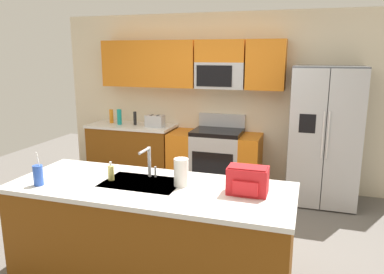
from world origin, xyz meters
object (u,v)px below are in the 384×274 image
object	(u,v)px
bottle_orange	(111,116)
backpack	(248,180)
toaster	(155,121)
sink_faucet	(149,160)
range_oven	(215,159)
paper_towel_roll	(181,172)
pepper_mill	(135,118)
soap_dispenser	(111,173)
bottle_teal	(119,117)
drink_cup_blue	(38,175)
refrigerator	(324,136)

from	to	relation	value
bottle_orange	backpack	world-z (taller)	backpack
toaster	bottle_orange	xyz separation A→B (m)	(-0.81, 0.09, 0.02)
sink_faucet	bottle_orange	bearing A→B (deg)	126.23
range_oven	paper_towel_roll	distance (m)	2.49
paper_towel_roll	sink_faucet	bearing A→B (deg)	161.80
pepper_mill	bottle_orange	distance (m)	0.45
soap_dispenser	paper_towel_roll	size ratio (longest dim) A/B	0.71
toaster	bottle_teal	size ratio (longest dim) A/B	1.15
pepper_mill	bottle_orange	xyz separation A→B (m)	(-0.44, 0.04, 0.00)
soap_dispenser	backpack	distance (m)	1.22
pepper_mill	paper_towel_roll	bearing A→B (deg)	-56.09
drink_cup_blue	paper_towel_roll	size ratio (longest dim) A/B	1.23
toaster	paper_towel_roll	world-z (taller)	paper_towel_roll
pepper_mill	drink_cup_blue	xyz separation A→B (m)	(0.45, -2.76, -0.02)
toaster	drink_cup_blue	distance (m)	2.71
drink_cup_blue	toaster	bearing A→B (deg)	91.73
drink_cup_blue	paper_towel_roll	world-z (taller)	drink_cup_blue
bottle_orange	soap_dispenser	bearing A→B (deg)	-60.48
refrigerator	paper_towel_roll	bearing A→B (deg)	-117.46
bottle_teal	paper_towel_roll	size ratio (longest dim) A/B	1.01
bottle_orange	soap_dispenser	xyz separation A→B (m)	(1.41, -2.50, -0.04)
range_oven	soap_dispenser	bearing A→B (deg)	-97.81
refrigerator	soap_dispenser	size ratio (longest dim) A/B	10.88
sink_faucet	backpack	world-z (taller)	sink_faucet
refrigerator	soap_dispenser	bearing A→B (deg)	-127.97
toaster	drink_cup_blue	bearing A→B (deg)	-88.27
refrigerator	toaster	world-z (taller)	refrigerator
toaster	drink_cup_blue	world-z (taller)	drink_cup_blue
toaster	pepper_mill	xyz separation A→B (m)	(-0.36, 0.05, 0.02)
range_oven	soap_dispenser	xyz separation A→B (m)	(-0.34, -2.46, 0.53)
sink_faucet	paper_towel_roll	distance (m)	0.37
pepper_mill	backpack	xyz separation A→B (m)	(2.18, -2.42, 0.01)
backpack	refrigerator	bearing A→B (deg)	74.62
toaster	bottle_orange	world-z (taller)	bottle_orange
refrigerator	drink_cup_blue	distance (m)	3.60
sink_faucet	soap_dispenser	size ratio (longest dim) A/B	1.66
range_oven	drink_cup_blue	size ratio (longest dim) A/B	4.60
drink_cup_blue	bottle_teal	bearing A→B (deg)	104.36
pepper_mill	bottle_teal	world-z (taller)	bottle_teal
refrigerator	bottle_orange	size ratio (longest dim) A/B	8.40
refrigerator	backpack	size ratio (longest dim) A/B	5.78
sink_faucet	drink_cup_blue	world-z (taller)	drink_cup_blue
refrigerator	toaster	bearing A→B (deg)	179.55
bottle_teal	paper_towel_roll	world-z (taller)	bottle_teal
range_oven	bottle_orange	world-z (taller)	bottle_orange
refrigerator	soap_dispenser	world-z (taller)	refrigerator
bottle_orange	soap_dispenser	distance (m)	2.87
toaster	paper_towel_roll	size ratio (longest dim) A/B	1.17
range_oven	paper_towel_roll	bearing A→B (deg)	-82.66
range_oven	bottle_teal	size ratio (longest dim) A/B	5.59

